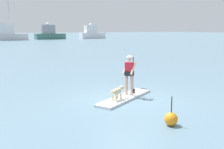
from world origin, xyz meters
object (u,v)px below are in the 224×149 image
Objects in this scene: paddleboard at (127,97)px; moored_boat_center at (92,34)px; dog at (118,91)px; moored_boat_port at (49,34)px; marker_buoy at (171,119)px; person_paddler at (129,72)px; moored_boat_starboard at (7,34)px.

moored_boat_center is at bearing 62.95° from paddleboard.
moored_boat_port reaches higher than dog.
moored_boat_center is 8.80× the size of marker_buoy.
person_paddler is 3.71m from marker_buoy.
marker_buoy is at bearing -106.51° from moored_boat_port.
person_paddler reaches higher than dog.
paddleboard is at bearing -155.25° from person_paddler.
moored_boat_starboard reaches higher than dog.
moored_boat_starboard is at bearing 83.17° from person_paddler.
marker_buoy is (-0.96, -3.47, -0.88)m from person_paddler.
person_paddler reaches higher than paddleboard.
moored_boat_port is 9.46× the size of marker_buoy.
person_paddler is 0.21× the size of moored_boat_center.
moored_boat_center reaches higher than dog.
moored_boat_starboard is 12.03m from moored_boat_port.
moored_boat_port is (19.66, 65.69, 1.47)m from paddleboard.
moored_boat_port is at bearing 9.03° from moored_boat_starboard.
marker_buoy is at bearing -91.57° from dog.
moored_boat_starboard is (7.77, 63.80, 1.58)m from paddleboard.
person_paddler is at bearing -96.83° from moored_boat_starboard.
marker_buoy is at bearing -116.43° from moored_boat_center.
moored_boat_starboard reaches higher than moored_boat_port.
marker_buoy reaches higher than dog.
person_paddler is 1.16m from dog.
marker_buoy is (-8.60, -67.21, -1.42)m from moored_boat_starboard.
marker_buoy is (-20.48, -69.09, -1.31)m from moored_boat_port.
person_paddler is at bearing -106.56° from moored_boat_port.
marker_buoy reaches higher than paddleboard.
moored_boat_port is at bearing 73.34° from paddleboard.
moored_boat_starboard is at bearing 179.78° from moored_boat_center.
moored_boat_center is 74.96m from marker_buoy.
moored_boat_starboard is (7.63, 63.74, 0.54)m from person_paddler.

